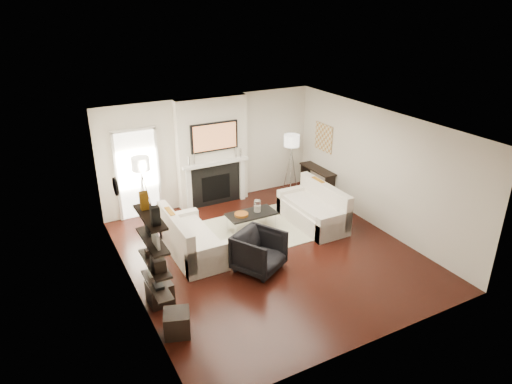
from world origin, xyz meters
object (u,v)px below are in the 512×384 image
coffee_table (251,214)px  lamp_left_shade (140,164)px  armchair (259,250)px  lamp_right_shade (292,141)px  loveseat_left_base (193,245)px  loveseat_right_base (312,216)px  ottoman_near (160,293)px

coffee_table → lamp_left_shade: 2.71m
armchair → lamp_right_shade: size_ratio=2.14×
loveseat_left_base → loveseat_right_base: 2.92m
armchair → lamp_left_shade: size_ratio=2.14×
lamp_left_shade → coffee_table: bearing=-37.0°
loveseat_left_base → armchair: armchair is taller
lamp_left_shade → ottoman_near: 3.41m
loveseat_left_base → ottoman_near: 1.63m
ottoman_near → coffee_table: bearing=31.7°
coffee_table → ottoman_near: size_ratio=2.75×
lamp_right_shade → ottoman_near: size_ratio=1.00×
loveseat_right_base → lamp_left_shade: bearing=150.7°
coffee_table → lamp_left_shade: lamp_left_shade is taller
armchair → lamp_right_shade: lamp_right_shade is taller
lamp_left_shade → lamp_right_shade: same height
lamp_right_shade → coffee_table: bearing=-143.6°
loveseat_right_base → ottoman_near: (-3.99, -1.22, -0.01)m
coffee_table → lamp_right_shade: 2.59m
loveseat_left_base → coffee_table: 1.60m
loveseat_left_base → loveseat_right_base: size_ratio=1.00×
loveseat_left_base → lamp_left_shade: 2.30m
coffee_table → lamp_right_shade: bearing=36.4°
loveseat_left_base → lamp_right_shade: 4.08m
lamp_right_shade → armchair: bearing=-131.0°
loveseat_left_base → armchair: (0.93, -1.12, 0.22)m
loveseat_left_base → armchair: size_ratio=2.11×
armchair → lamp_left_shade: bearing=85.4°
loveseat_right_base → lamp_left_shade: lamp_left_shade is taller
loveseat_left_base → lamp_left_shade: lamp_left_shade is taller
armchair → lamp_left_shade: 3.45m
lamp_right_shade → ottoman_near: (-4.52, -3.02, -1.25)m
loveseat_right_base → loveseat_left_base: bearing=179.8°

